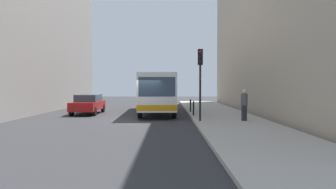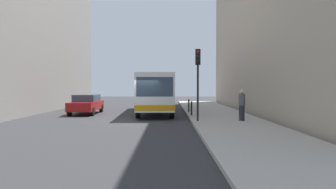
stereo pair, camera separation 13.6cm
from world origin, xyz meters
name	(u,v)px [view 2 (the right image)]	position (x,y,z in m)	size (l,w,h in m)	color
ground_plane	(140,120)	(0.00, 0.00, 0.00)	(80.00, 80.00, 0.00)	#2D2D30
sidewalk	(225,119)	(5.40, 0.00, 0.07)	(4.40, 40.00, 0.15)	#ADA89E
building_right	(297,7)	(11.50, 4.00, 8.07)	(7.00, 32.00, 16.14)	#B2A38C
bus	(157,91)	(0.86, 5.02, 1.73)	(2.85, 11.09, 3.00)	white
car_beside_bus	(88,104)	(-4.39, 4.04, 0.78)	(1.89, 4.41, 1.48)	maroon
car_behind_bus	(160,98)	(0.80, 15.69, 0.78)	(1.97, 4.45, 1.48)	maroon
traffic_light	(199,71)	(3.55, -1.85, 3.01)	(0.28, 0.33, 4.10)	black
bollard_near	(193,108)	(3.45, 1.46, 0.62)	(0.11, 0.11, 0.95)	black
bollard_mid	(190,106)	(3.45, 4.26, 0.62)	(0.11, 0.11, 0.95)	black
pedestrian_near_signal	(243,105)	(6.11, -1.71, 1.05)	(0.38, 0.38, 1.80)	#26262D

